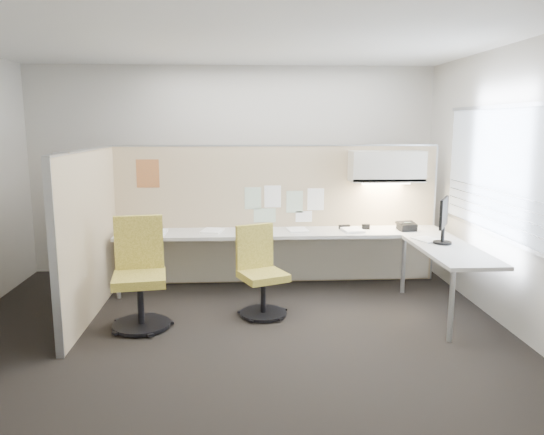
{
  "coord_description": "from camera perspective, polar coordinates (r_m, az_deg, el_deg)",
  "views": [
    {
      "loc": [
        0.09,
        -5.06,
        2.03
      ],
      "look_at": [
        0.45,
        0.8,
        0.99
      ],
      "focal_mm": 35.0,
      "sensor_mm": 36.0,
      "label": 1
    }
  ],
  "objects": [
    {
      "name": "floor",
      "position": [
        5.46,
        -4.27,
        -11.85
      ],
      "size": [
        5.5,
        4.5,
        0.01
      ],
      "primitive_type": "cube",
      "color": "black",
      "rests_on": "ground"
    },
    {
      "name": "ceiling",
      "position": [
        5.12,
        -4.7,
        18.74
      ],
      "size": [
        5.5,
        4.5,
        0.01
      ],
      "primitive_type": "cube",
      "color": "white",
      "rests_on": "wall_back"
    },
    {
      "name": "wall_back",
      "position": [
        7.34,
        -4.18,
        5.12
      ],
      "size": [
        5.5,
        0.02,
        2.8
      ],
      "primitive_type": "cube",
      "color": "beige",
      "rests_on": "ground"
    },
    {
      "name": "wall_front",
      "position": [
        2.88,
        -5.21,
        -2.56
      ],
      "size": [
        5.5,
        0.02,
        2.8
      ],
      "primitive_type": "cube",
      "color": "beige",
      "rests_on": "ground"
    },
    {
      "name": "wall_right",
      "position": [
        5.75,
        24.11,
        2.91
      ],
      "size": [
        0.02,
        4.5,
        2.8
      ],
      "primitive_type": "cube",
      "color": "beige",
      "rests_on": "ground"
    },
    {
      "name": "window_pane",
      "position": [
        5.73,
        24.0,
        4.4
      ],
      "size": [
        0.01,
        2.8,
        1.3
      ],
      "primitive_type": "cube",
      "color": "#A6B2C1",
      "rests_on": "wall_right"
    },
    {
      "name": "partition_back",
      "position": [
        6.78,
        0.47,
        0.26
      ],
      "size": [
        4.1,
        0.06,
        1.75
      ],
      "primitive_type": "cube",
      "color": "tan",
      "rests_on": "floor"
    },
    {
      "name": "partition_left",
      "position": [
        5.9,
        -19.04,
        -1.77
      ],
      "size": [
        0.06,
        2.2,
        1.75
      ],
      "primitive_type": "cube",
      "color": "tan",
      "rests_on": "floor"
    },
    {
      "name": "desk",
      "position": [
        6.41,
        4.16,
        -2.83
      ],
      "size": [
        4.0,
        2.07,
        0.73
      ],
      "color": "beige",
      "rests_on": "floor"
    },
    {
      "name": "overhead_bin",
      "position": [
        6.72,
        12.21,
        5.41
      ],
      "size": [
        0.9,
        0.36,
        0.38
      ],
      "primitive_type": "cube",
      "color": "beige",
      "rests_on": "partition_back"
    },
    {
      "name": "task_light_strip",
      "position": [
        6.74,
        12.14,
        3.63
      ],
      "size": [
        0.6,
        0.06,
        0.02
      ],
      "primitive_type": "cube",
      "color": "#FFEABF",
      "rests_on": "overhead_bin"
    },
    {
      "name": "pinned_papers",
      "position": [
        6.73,
        1.17,
        1.54
      ],
      "size": [
        1.01,
        0.0,
        0.47
      ],
      "color": "#8CBF8C",
      "rests_on": "partition_back"
    },
    {
      "name": "poster",
      "position": [
        6.76,
        -13.22,
        4.62
      ],
      "size": [
        0.28,
        0.0,
        0.35
      ],
      "primitive_type": "cube",
      "color": "orange",
      "rests_on": "partition_back"
    },
    {
      "name": "chair_left",
      "position": [
        5.52,
        -14.04,
        -6.21
      ],
      "size": [
        0.58,
        0.6,
        1.09
      ],
      "rotation": [
        0.0,
        0.0,
        0.14
      ],
      "color": "black",
      "rests_on": "floor"
    },
    {
      "name": "chair_right",
      "position": [
        5.69,
        -1.27,
        -6.12
      ],
      "size": [
        0.58,
        0.59,
        0.95
      ],
      "rotation": [
        0.0,
        0.0,
        0.4
      ],
      "color": "black",
      "rests_on": "floor"
    },
    {
      "name": "monitor",
      "position": [
        6.05,
        17.98,
        -0.01
      ],
      "size": [
        0.26,
        0.43,
        0.5
      ],
      "rotation": [
        0.0,
        0.0,
        1.07
      ],
      "color": "black",
      "rests_on": "desk"
    },
    {
      "name": "phone",
      "position": [
        6.73,
        14.25,
        -0.94
      ],
      "size": [
        0.23,
        0.22,
        0.12
      ],
      "rotation": [
        0.0,
        0.0,
        0.13
      ],
      "color": "black",
      "rests_on": "desk"
    },
    {
      "name": "stapler",
      "position": [
        6.7,
        7.78,
        -1.0
      ],
      "size": [
        0.14,
        0.05,
        0.05
      ],
      "primitive_type": "cube",
      "rotation": [
        0.0,
        0.0,
        0.11
      ],
      "color": "black",
      "rests_on": "desk"
    },
    {
      "name": "tape_dispenser",
      "position": [
        6.73,
        10.06,
        -0.97
      ],
      "size": [
        0.11,
        0.08,
        0.06
      ],
      "primitive_type": "cube",
      "rotation": [
        0.0,
        0.0,
        -0.26
      ],
      "color": "black",
      "rests_on": "desk"
    },
    {
      "name": "coat_hook",
      "position": [
        5.16,
        -22.38,
        2.58
      ],
      "size": [
        0.18,
        0.43,
        1.29
      ],
      "color": "silver",
      "rests_on": "partition_left"
    },
    {
      "name": "paper_stack_0",
      "position": [
        6.49,
        -12.38,
        -1.58
      ],
      "size": [
        0.25,
        0.31,
        0.03
      ],
      "primitive_type": "cube",
      "rotation": [
        0.0,
        0.0,
        -0.05
      ],
      "color": "white",
      "rests_on": "desk"
    },
    {
      "name": "paper_stack_1",
      "position": [
        6.49,
        -6.44,
        -1.44
      ],
      "size": [
        0.29,
        0.34,
        0.02
      ],
      "primitive_type": "cube",
      "rotation": [
        0.0,
        0.0,
        -0.23
      ],
      "color": "white",
      "rests_on": "desk"
    },
    {
      "name": "paper_stack_2",
      "position": [
        6.39,
        -1.35,
        -1.49
      ],
      "size": [
        0.24,
        0.31,
        0.04
      ],
      "primitive_type": "cube",
      "rotation": [
        0.0,
        0.0,
        -0.05
      ],
      "color": "white",
      "rests_on": "desk"
    },
    {
      "name": "paper_stack_3",
      "position": [
        6.55,
        2.76,
        -1.33
      ],
      "size": [
        0.26,
        0.32,
        0.01
      ],
      "primitive_type": "cube",
      "rotation": [
        0.0,
        0.0,
        0.11
      ],
      "color": "white",
      "rests_on": "desk"
    },
    {
      "name": "paper_stack_4",
      "position": [
        6.56,
        8.65,
        -1.34
      ],
      "size": [
        0.26,
        0.33,
        0.03
      ],
      "primitive_type": "cube",
      "rotation": [
        0.0,
        0.0,
        0.12
      ],
      "color": "white",
      "rests_on": "desk"
    },
    {
      "name": "paper_stack_5",
      "position": [
        6.23,
        16.34,
        -2.3
      ],
      "size": [
        0.32,
        0.36,
        0.02
      ],
      "primitive_type": "cube",
      "rotation": [
        0.0,
        0.0,
        0.36
      ],
      "color": "white",
      "rests_on": "desk"
    },
    {
      "name": "paper_stack_6",
      "position": [
        6.49,
        -2.8,
        -1.38
      ],
      "size": [
        0.24,
        0.31,
        0.03
      ],
      "primitive_type": "cube",
      "rotation": [
        0.0,
        0.0,
        -0.04
      ],
      "color": "white",
      "rests_on": "desk"
    }
  ]
}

